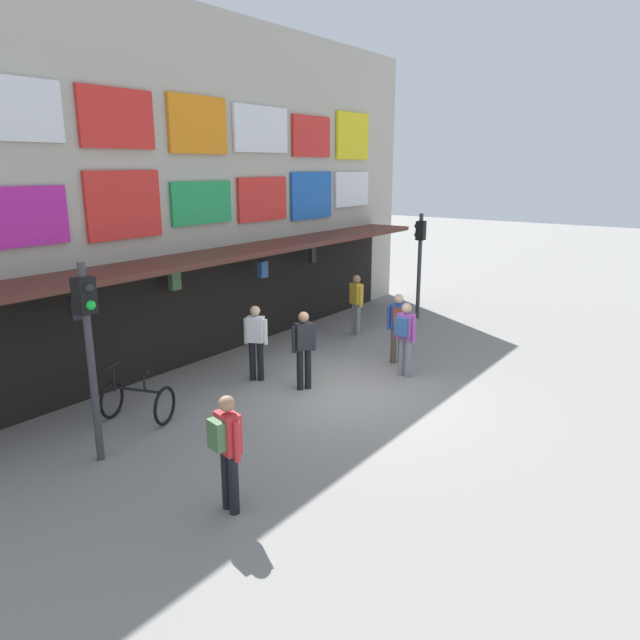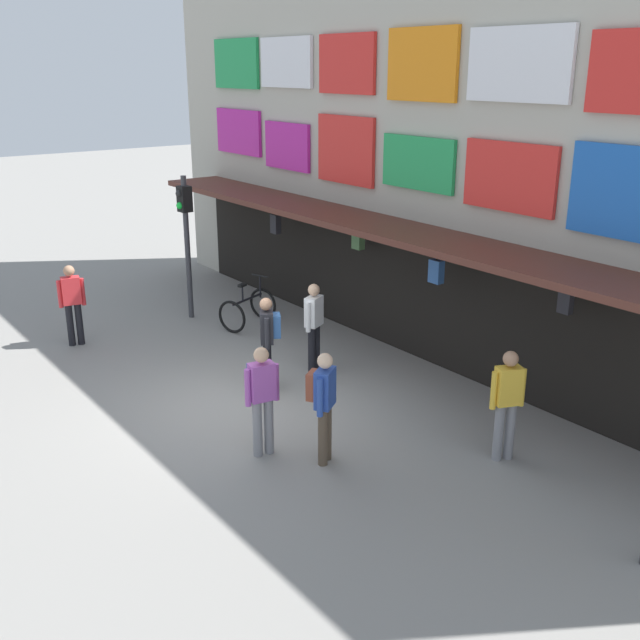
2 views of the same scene
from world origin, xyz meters
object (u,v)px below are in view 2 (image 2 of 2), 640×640
Objects in this scene: pedestrian_in_purple at (262,392)px; pedestrian_in_white at (268,336)px; pedestrian_in_green at (72,299)px; bicycle_parked at (248,309)px; pedestrian_in_blue at (314,322)px; pedestrian_in_black at (323,399)px; pedestrian_in_yellow at (507,399)px; traffic_light_near at (186,224)px.

pedestrian_in_purple is 2.34m from pedestrian_in_white.
pedestrian_in_purple is 1.00× the size of pedestrian_in_green.
bicycle_parked is 0.80× the size of pedestrian_in_green.
pedestrian_in_blue is (4.02, 3.11, -0.04)m from pedestrian_in_green.
pedestrian_in_blue is at bearing 145.73° from pedestrian_in_black.
pedestrian_in_yellow and pedestrian_in_blue have the same top height.
pedestrian_in_yellow is 4.35m from pedestrian_in_blue.
traffic_light_near is 1.90× the size of pedestrian_in_yellow.
pedestrian_in_green is at bearing -155.07° from pedestrian_in_white.
pedestrian_in_black is at bearing 9.73° from pedestrian_in_green.
traffic_light_near is at bearing -175.96° from pedestrian_in_yellow.
traffic_light_near reaches higher than pedestrian_in_yellow.
traffic_light_near is at bearing 161.57° from pedestrian_in_purple.
pedestrian_in_green is at bearing -170.27° from pedestrian_in_black.
pedestrian_in_green is 1.00× the size of pedestrian_in_blue.
traffic_light_near reaches higher than pedestrian_in_purple.
pedestrian_in_blue is (-0.21, 1.14, -0.04)m from pedestrian_in_white.
pedestrian_in_yellow is at bearing 2.64° from pedestrian_in_blue.
pedestrian_in_purple is 1.00× the size of pedestrian_in_yellow.
pedestrian_in_green is at bearing -86.62° from traffic_light_near.
traffic_light_near is 1.90× the size of pedestrian_in_white.
pedestrian_in_yellow and pedestrian_in_white have the same top height.
pedestrian_in_black and pedestrian_in_yellow have the same top height.
pedestrian_in_white is at bearing 144.53° from pedestrian_in_purple.
pedestrian_in_yellow is (7.23, -0.13, 0.55)m from bicycle_parked.
traffic_light_near is at bearing 93.38° from pedestrian_in_green.
pedestrian_in_white is at bearing -162.05° from pedestrian_in_yellow.
pedestrian_in_white is 4.66m from pedestrian_in_green.
bicycle_parked is at bearing 29.53° from traffic_light_near.
pedestrian_in_purple is 1.00× the size of pedestrian_in_black.
pedestrian_in_blue is at bearing 100.20° from pedestrian_in_white.
pedestrian_in_yellow is at bearing 21.56° from pedestrian_in_green.
pedestrian_in_white is (-4.14, -1.34, 0.04)m from pedestrian_in_yellow.
bicycle_parked is 0.80× the size of pedestrian_in_black.
pedestrian_in_purple and pedestrian_in_black have the same top height.
pedestrian_in_green is at bearing -158.44° from pedestrian_in_yellow.
pedestrian_in_black is at bearing -21.58° from bicycle_parked.
pedestrian_in_purple and pedestrian_in_yellow have the same top height.
pedestrian_in_blue is (2.89, -0.33, 0.55)m from bicycle_parked.
pedestrian_in_yellow is 1.00× the size of pedestrian_in_green.
bicycle_parked is at bearing 178.96° from pedestrian_in_yellow.
traffic_light_near is at bearing 167.70° from pedestrian_in_black.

